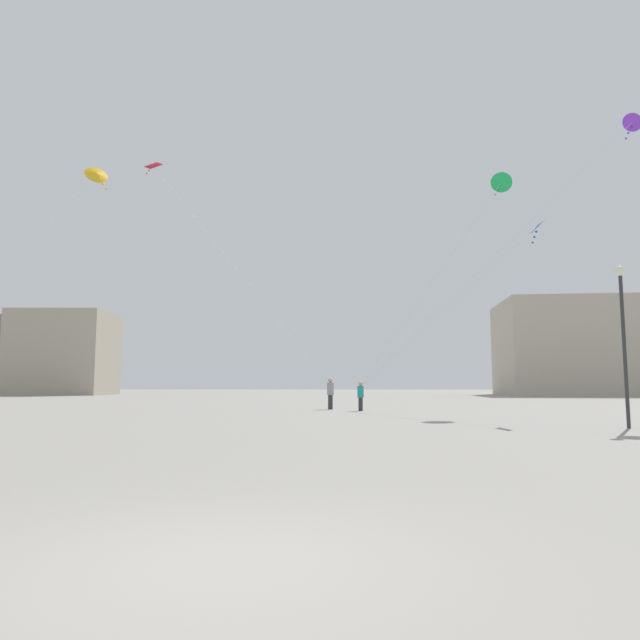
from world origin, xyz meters
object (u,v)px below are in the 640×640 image
kite_amber_diamond (94,176)px  building_left_hall (0,355)px  kite_violet_diamond (625,129)px  kite_emerald_diamond (500,184)px  person_in_grey (330,392)px  person_in_teal (361,395)px  kite_crimson_delta (160,174)px  building_right_hall (608,348)px  lamppost_east (623,319)px  building_centre_hall (64,353)px  kite_cobalt_delta (531,232)px

kite_amber_diamond → building_left_hall: size_ratio=0.36×
kite_amber_diamond → kite_violet_diamond: size_ratio=0.68×
kite_emerald_diamond → person_in_grey: bearing=171.7°
person_in_teal → kite_crimson_delta: bearing=169.1°
person_in_grey → building_right_hall: bearing=-59.2°
kite_emerald_diamond → lamppost_east: bearing=-87.8°
kite_crimson_delta → kite_violet_diamond: size_ratio=1.13×
kite_crimson_delta → building_left_hall: 71.07m
building_centre_hall → building_right_hall: 72.00m
person_in_grey → kite_amber_diamond: kite_amber_diamond is taller
person_in_grey → kite_amber_diamond: bearing=121.6°
kite_emerald_diamond → kite_violet_diamond: bearing=-51.0°
person_in_teal → kite_amber_diamond: kite_amber_diamond is taller
kite_crimson_delta → kite_emerald_diamond: bearing=-12.1°
kite_emerald_diamond → kite_amber_diamond: bearing=-151.4°
kite_cobalt_delta → kite_violet_diamond: size_ratio=0.61×
kite_cobalt_delta → kite_emerald_diamond: bearing=85.8°
person_in_teal → kite_cobalt_delta: size_ratio=0.20×
kite_emerald_diamond → building_left_hall: bearing=137.4°
person_in_grey → person_in_teal: (1.67, -1.90, -0.12)m
person_in_teal → kite_emerald_diamond: kite_emerald_diamond is taller
kite_cobalt_delta → kite_violet_diamond: bearing=11.9°
building_left_hall → kite_emerald_diamond: bearing=-42.6°
person_in_grey → kite_amber_diamond: (-9.04, -11.59, 8.65)m
kite_cobalt_delta → building_left_hall: size_ratio=0.33×
kite_cobalt_delta → building_centre_hall: (-46.31, 51.30, -2.57)m
kite_violet_diamond → lamppost_east: bearing=-119.2°
kite_violet_diamond → building_right_hall: size_ratio=0.48×
kite_amber_diamond → building_left_hall: building_left_hall is taller
building_left_hall → kite_cobalt_delta: bearing=-45.8°
person_in_grey → kite_emerald_diamond: 15.19m
kite_crimson_delta → building_right_hall: (46.15, 40.25, -9.10)m
kite_emerald_diamond → building_left_hall: 88.31m
kite_amber_diamond → building_centre_hall: building_centre_hall is taller
lamppost_east → kite_amber_diamond: bearing=173.3°
building_centre_hall → lamppost_east: size_ratio=2.34×
kite_cobalt_delta → building_right_hall: bearing=63.3°
person_in_grey → kite_cobalt_delta: bearing=-151.0°
person_in_grey → kite_violet_diamond: bearing=-136.4°
kite_crimson_delta → kite_amber_diamond: kite_crimson_delta is taller
kite_crimson_delta → kite_violet_diamond: kite_crimson_delta is taller
person_in_grey → building_right_hall: size_ratio=0.06×
person_in_grey → person_in_teal: size_ratio=1.14×
kite_crimson_delta → building_left_hall: (-43.85, 55.17, -9.16)m
person_in_grey → person_in_teal: person_in_grey is taller
kite_cobalt_delta → kite_violet_diamond: (4.86, 1.03, 5.14)m
kite_crimson_delta → building_left_hall: size_ratio=0.61×
building_left_hall → building_centre_hall: size_ratio=1.95×
kite_amber_diamond → lamppost_east: size_ratio=1.65×
person_in_teal → kite_violet_diamond: (12.34, -4.92, 12.42)m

